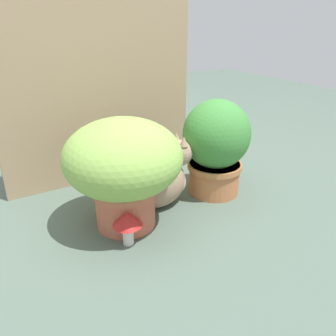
{
  "coord_description": "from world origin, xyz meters",
  "views": [
    {
      "loc": [
        -0.54,
        -1.08,
        0.77
      ],
      "look_at": [
        0.16,
        0.05,
        0.18
      ],
      "focal_mm": 37.85,
      "sensor_mm": 36.0,
      "label": 1
    }
  ],
  "objects_px": {
    "mushroom_ornament_red": "(127,221)",
    "leafy_planter": "(216,145)",
    "cat": "(160,179)",
    "grass_planter": "(123,165)"
  },
  "relations": [
    {
      "from": "leafy_planter",
      "to": "cat",
      "type": "bearing_deg",
      "value": 175.1
    },
    {
      "from": "grass_planter",
      "to": "cat",
      "type": "bearing_deg",
      "value": 16.96
    },
    {
      "from": "mushroom_ornament_red",
      "to": "leafy_planter",
      "type": "bearing_deg",
      "value": 16.91
    },
    {
      "from": "leafy_planter",
      "to": "grass_planter",
      "type": "bearing_deg",
      "value": -175.69
    },
    {
      "from": "cat",
      "to": "mushroom_ornament_red",
      "type": "distance_m",
      "value": 0.3
    },
    {
      "from": "grass_planter",
      "to": "mushroom_ornament_red",
      "type": "height_order",
      "value": "grass_planter"
    },
    {
      "from": "cat",
      "to": "mushroom_ornament_red",
      "type": "relative_size",
      "value": 2.87
    },
    {
      "from": "leafy_planter",
      "to": "cat",
      "type": "xyz_separation_m",
      "value": [
        -0.27,
        0.02,
        -0.11
      ]
    },
    {
      "from": "cat",
      "to": "mushroom_ornament_red",
      "type": "bearing_deg",
      "value": -143.38
    },
    {
      "from": "grass_planter",
      "to": "cat",
      "type": "relative_size",
      "value": 1.17
    }
  ]
}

